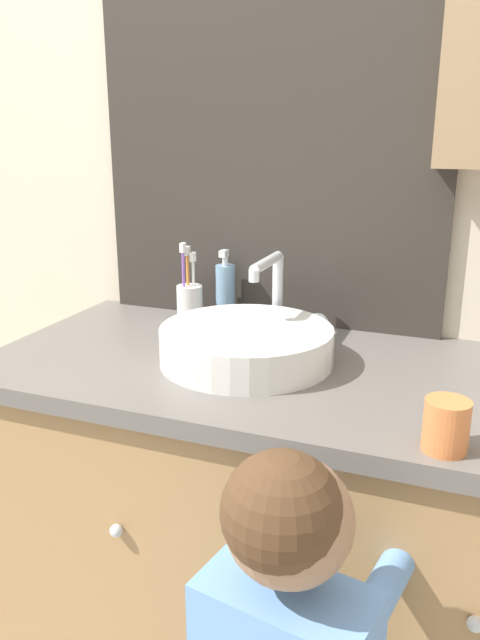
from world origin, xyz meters
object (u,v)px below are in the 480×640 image
object	(u,v)px
sink_basin	(248,342)
drinking_cup	(446,426)
toothbrush_holder	(190,301)
soap_dispenser	(225,292)

from	to	relation	value
sink_basin	drinking_cup	size ratio (longest dim) A/B	5.05
toothbrush_holder	drinking_cup	size ratio (longest dim) A/B	2.49
toothbrush_holder	drinking_cup	distance (m)	0.76
soap_dispenser	sink_basin	bearing A→B (deg)	-58.15
drinking_cup	sink_basin	bearing A→B (deg)	149.08
soap_dispenser	drinking_cup	xyz separation A→B (m)	(0.54, -0.47, -0.03)
toothbrush_holder	drinking_cup	bearing A→B (deg)	-35.18
sink_basin	soap_dispenser	bearing A→B (deg)	121.85
sink_basin	soap_dispenser	xyz separation A→B (m)	(-0.15, 0.24, 0.03)
sink_basin	drinking_cup	bearing A→B (deg)	-30.92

